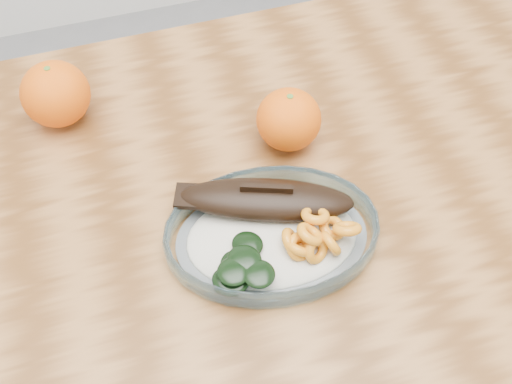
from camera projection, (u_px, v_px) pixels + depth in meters
dining_table at (217, 285)px, 0.82m from camera, size 1.20×0.80×0.75m
plated_meal at (272, 232)px, 0.73m from camera, size 0.51×0.51×0.07m
orange_left at (56, 94)px, 0.83m from camera, size 0.09×0.09×0.09m
orange_right at (289, 120)px, 0.81m from camera, size 0.08×0.08×0.08m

